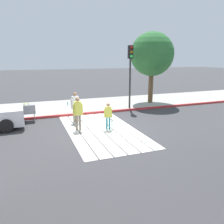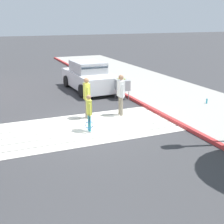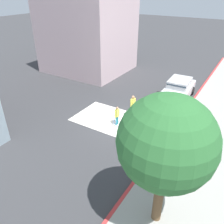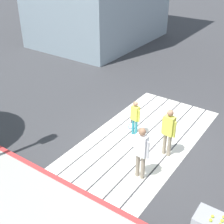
# 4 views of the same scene
# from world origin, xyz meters

# --- Properties ---
(ground_plane) EXTENTS (120.00, 120.00, 0.00)m
(ground_plane) POSITION_xyz_m (0.00, 0.00, 0.00)
(ground_plane) COLOR #38383A
(crosswalk_stripes) EXTENTS (6.40, 3.25, 0.01)m
(crosswalk_stripes) POSITION_xyz_m (0.00, 0.00, 0.01)
(crosswalk_stripes) COLOR silver
(crosswalk_stripes) RESTS_ON ground
(curb_painted) EXTENTS (0.16, 40.00, 0.13)m
(curb_painted) POSITION_xyz_m (-3.25, 0.00, 0.07)
(curb_painted) COLOR #BC3333
(curb_painted) RESTS_ON ground
(pedestrian_adult_lead) EXTENTS (0.22, 0.49, 1.68)m
(pedestrian_adult_lead) POSITION_xyz_m (-1.74, -0.90, 0.98)
(pedestrian_adult_lead) COLOR gray
(pedestrian_adult_lead) RESTS_ON ground
(pedestrian_adult_trailing) EXTENTS (0.23, 0.48, 1.63)m
(pedestrian_adult_trailing) POSITION_xyz_m (-0.35, -1.06, 0.95)
(pedestrian_adult_trailing) COLOR gray
(pedestrian_adult_trailing) RESTS_ON ground
(pedestrian_child_with_racket) EXTENTS (0.31, 0.41, 1.32)m
(pedestrian_child_with_racket) POSITION_xyz_m (0.04, 0.36, 0.75)
(pedestrian_child_with_racket) COLOR teal
(pedestrian_child_with_racket) RESTS_ON ground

